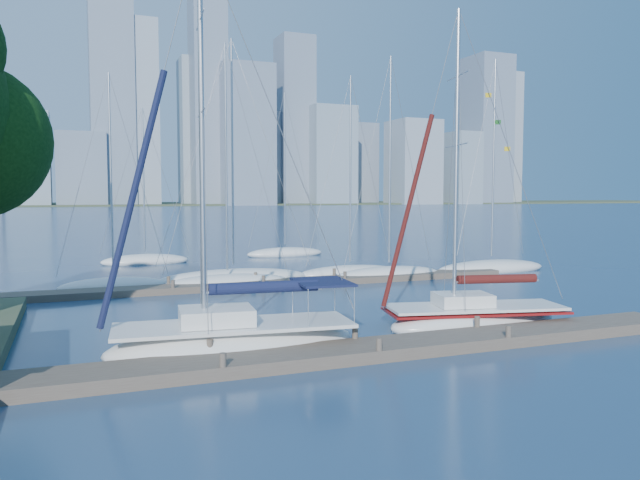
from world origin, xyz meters
name	(u,v)px	position (x,y,z in m)	size (l,w,h in m)	color
ground	(367,356)	(0.00, 0.00, 0.00)	(700.00, 700.00, 0.00)	navy
near_dock	(367,350)	(0.00, 0.00, 0.20)	(26.00, 2.00, 0.40)	#4E4239
far_dock	(276,283)	(2.00, 16.00, 0.18)	(30.00, 1.80, 0.36)	#4E4239
far_shore	(90,205)	(0.00, 320.00, 0.00)	(800.00, 100.00, 1.50)	#38472D
sailboat_navy	(234,320)	(-3.94, 2.01, 1.12)	(8.76, 3.66, 14.25)	silver
sailboat_maroon	(475,301)	(5.96, 2.40, 1.09)	(7.90, 4.06, 12.96)	silver
bg_boat_0	(114,285)	(-6.82, 18.26, 0.25)	(6.03, 2.34, 12.30)	silver
bg_boat_1	(227,282)	(-0.61, 17.08, 0.27)	(7.58, 2.69, 14.18)	silver
bg_boat_2	(234,278)	(0.08, 18.44, 0.29)	(9.60, 5.36, 14.86)	silver
bg_boat_3	(350,272)	(7.88, 18.61, 0.26)	(7.43, 3.93, 13.22)	silver
bg_boat_4	(389,274)	(9.75, 16.72, 0.28)	(7.61, 3.96, 14.25)	silver
bg_boat_5	(491,268)	(17.91, 17.11, 0.29)	(8.78, 5.30, 14.79)	silver
bg_boat_6	(145,260)	(-3.75, 30.97, 0.26)	(6.76, 2.93, 12.18)	silver
bg_boat_7	(285,253)	(8.24, 32.96, 0.28)	(7.00, 2.90, 14.34)	silver
skyline	(142,131)	(23.13, 290.39, 35.47)	(502.27, 51.31, 121.63)	gray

